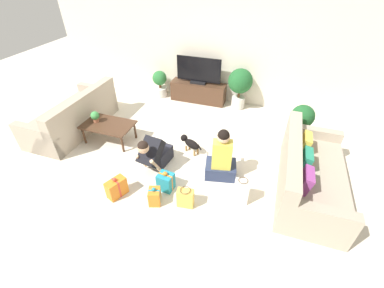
{
  "coord_description": "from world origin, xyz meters",
  "views": [
    {
      "loc": [
        1.57,
        -3.46,
        3.14
      ],
      "look_at": [
        0.42,
        -0.06,
        0.45
      ],
      "focal_mm": 24.0,
      "sensor_mm": 36.0,
      "label": 1
    }
  ],
  "objects_px": {
    "tv_console": "(198,92)",
    "gift_bag_b": "(241,191)",
    "person_sitting": "(221,159)",
    "tv": "(199,72)",
    "dog": "(190,143)",
    "sofa_left": "(74,117)",
    "gift_box_a": "(117,188)",
    "potted_plant_back_right": "(240,84)",
    "gift_bag_a": "(185,198)",
    "potted_plant_back_left": "(160,83)",
    "sofa_right": "(308,175)",
    "coffee_table": "(108,126)",
    "potted_plant_corner_right": "(301,122)",
    "gift_box_c": "(166,182)",
    "gift_box_b": "(155,196)",
    "person_kneeling": "(154,153)",
    "tabletop_plant": "(95,116)"
  },
  "relations": [
    {
      "from": "gift_bag_b",
      "to": "coffee_table",
      "type": "bearing_deg",
      "value": 164.93
    },
    {
      "from": "potted_plant_corner_right",
      "to": "potted_plant_back_left",
      "type": "bearing_deg",
      "value": 164.09
    },
    {
      "from": "potted_plant_back_right",
      "to": "gift_box_a",
      "type": "bearing_deg",
      "value": -110.14
    },
    {
      "from": "coffee_table",
      "to": "gift_box_c",
      "type": "xyz_separation_m",
      "value": [
        1.62,
        -0.88,
        -0.2
      ]
    },
    {
      "from": "gift_bag_a",
      "to": "gift_box_b",
      "type": "bearing_deg",
      "value": -166.92
    },
    {
      "from": "potted_plant_back_left",
      "to": "potted_plant_corner_right",
      "type": "bearing_deg",
      "value": -15.91
    },
    {
      "from": "sofa_right",
      "to": "potted_plant_back_left",
      "type": "bearing_deg",
      "value": 57.0
    },
    {
      "from": "dog",
      "to": "gift_bag_b",
      "type": "distance_m",
      "value": 1.5
    },
    {
      "from": "gift_bag_a",
      "to": "potted_plant_back_right",
      "type": "bearing_deg",
      "value": 86.99
    },
    {
      "from": "sofa_right",
      "to": "gift_bag_a",
      "type": "distance_m",
      "value": 1.98
    },
    {
      "from": "tv_console",
      "to": "tv",
      "type": "xyz_separation_m",
      "value": [
        0.0,
        0.0,
        0.54
      ]
    },
    {
      "from": "person_sitting",
      "to": "tv",
      "type": "bearing_deg",
      "value": -76.52
    },
    {
      "from": "gift_bag_b",
      "to": "gift_box_b",
      "type": "bearing_deg",
      "value": -160.12
    },
    {
      "from": "tv_console",
      "to": "gift_bag_b",
      "type": "xyz_separation_m",
      "value": [
        1.66,
        -3.04,
        -0.02
      ]
    },
    {
      "from": "potted_plant_back_right",
      "to": "gift_box_a",
      "type": "distance_m",
      "value": 3.74
    },
    {
      "from": "person_kneeling",
      "to": "dog",
      "type": "height_order",
      "value": "person_kneeling"
    },
    {
      "from": "gift_box_a",
      "to": "coffee_table",
      "type": "bearing_deg",
      "value": 126.72
    },
    {
      "from": "potted_plant_back_right",
      "to": "person_kneeling",
      "type": "bearing_deg",
      "value": -109.95
    },
    {
      "from": "sofa_right",
      "to": "potted_plant_back_left",
      "type": "height_order",
      "value": "sofa_right"
    },
    {
      "from": "sofa_right",
      "to": "gift_box_b",
      "type": "xyz_separation_m",
      "value": [
        -2.2,
        -1.06,
        -0.16
      ]
    },
    {
      "from": "dog",
      "to": "gift_bag_a",
      "type": "height_order",
      "value": "gift_bag_a"
    },
    {
      "from": "sofa_left",
      "to": "person_kneeling",
      "type": "xyz_separation_m",
      "value": [
        2.2,
        -0.62,
        0.04
      ]
    },
    {
      "from": "sofa_left",
      "to": "gift_box_a",
      "type": "relative_size",
      "value": 5.59
    },
    {
      "from": "tv",
      "to": "gift_bag_b",
      "type": "bearing_deg",
      "value": -61.37
    },
    {
      "from": "potted_plant_back_right",
      "to": "gift_bag_a",
      "type": "distance_m",
      "value": 3.37
    },
    {
      "from": "gift_box_b",
      "to": "potted_plant_back_left",
      "type": "bearing_deg",
      "value": 112.98
    },
    {
      "from": "potted_plant_back_left",
      "to": "tabletop_plant",
      "type": "xyz_separation_m",
      "value": [
        -0.39,
        -2.22,
        0.16
      ]
    },
    {
      "from": "sofa_right",
      "to": "tv_console",
      "type": "bearing_deg",
      "value": 47.07
    },
    {
      "from": "potted_plant_corner_right",
      "to": "gift_box_c",
      "type": "bearing_deg",
      "value": -133.73
    },
    {
      "from": "tv",
      "to": "coffee_table",
      "type": "bearing_deg",
      "value": -117.16
    },
    {
      "from": "sofa_right",
      "to": "gift_bag_b",
      "type": "relative_size",
      "value": 4.44
    },
    {
      "from": "potted_plant_back_left",
      "to": "gift_box_a",
      "type": "relative_size",
      "value": 1.89
    },
    {
      "from": "dog",
      "to": "gift_box_a",
      "type": "relative_size",
      "value": 1.37
    },
    {
      "from": "potted_plant_corner_right",
      "to": "person_kneeling",
      "type": "bearing_deg",
      "value": -144.68
    },
    {
      "from": "potted_plant_corner_right",
      "to": "gift_bag_a",
      "type": "height_order",
      "value": "potted_plant_corner_right"
    },
    {
      "from": "tv",
      "to": "potted_plant_back_left",
      "type": "xyz_separation_m",
      "value": [
        -1.05,
        -0.05,
        -0.42
      ]
    },
    {
      "from": "coffee_table",
      "to": "gift_box_c",
      "type": "height_order",
      "value": "coffee_table"
    },
    {
      "from": "person_sitting",
      "to": "tv_console",
      "type": "bearing_deg",
      "value": -76.52
    },
    {
      "from": "tv",
      "to": "potted_plant_back_left",
      "type": "relative_size",
      "value": 1.61
    },
    {
      "from": "sofa_left",
      "to": "tv_console",
      "type": "xyz_separation_m",
      "value": [
        2.13,
        2.13,
        -0.05
      ]
    },
    {
      "from": "potted_plant_back_right",
      "to": "gift_box_a",
      "type": "height_order",
      "value": "potted_plant_back_right"
    },
    {
      "from": "coffee_table",
      "to": "tv",
      "type": "height_order",
      "value": "tv"
    },
    {
      "from": "dog",
      "to": "gift_bag_b",
      "type": "height_order",
      "value": "gift_bag_b"
    },
    {
      "from": "gift_bag_a",
      "to": "gift_bag_b",
      "type": "xyz_separation_m",
      "value": [
        0.78,
        0.34,
        0.06
      ]
    },
    {
      "from": "potted_plant_back_left",
      "to": "gift_bag_b",
      "type": "height_order",
      "value": "potted_plant_back_left"
    },
    {
      "from": "tv",
      "to": "potted_plant_corner_right",
      "type": "height_order",
      "value": "tv"
    },
    {
      "from": "tv",
      "to": "gift_bag_a",
      "type": "xyz_separation_m",
      "value": [
        0.87,
        -3.38,
        -0.62
      ]
    },
    {
      "from": "dog",
      "to": "gift_box_c",
      "type": "distance_m",
      "value": 1.07
    },
    {
      "from": "dog",
      "to": "tabletop_plant",
      "type": "relative_size",
      "value": 2.25
    },
    {
      "from": "gift_bag_a",
      "to": "tv_console",
      "type": "bearing_deg",
      "value": 104.5
    }
  ]
}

